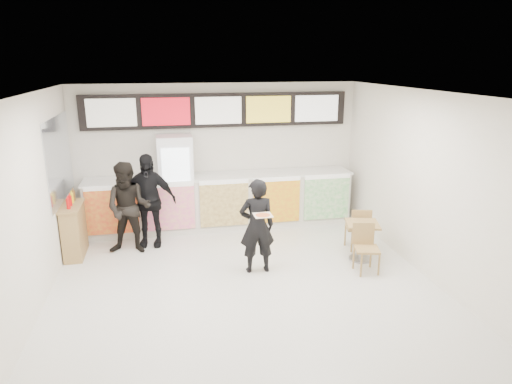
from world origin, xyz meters
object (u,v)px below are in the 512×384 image
object	(u,v)px
customer_main	(257,226)
customer_left	(129,208)
service_counter	(222,201)
cafe_table	(362,234)
customer_mid	(148,200)
condiment_ledge	(74,230)
drinks_fridge	(176,184)

from	to	relation	value
customer_main	customer_left	distance (m)	2.46
service_counter	cafe_table	distance (m)	3.09
service_counter	customer_left	size ratio (longest dim) A/B	3.25
customer_left	service_counter	bearing A→B (deg)	39.34
service_counter	cafe_table	xyz separation A→B (m)	(2.21, -2.16, -0.09)
service_counter	customer_mid	bearing A→B (deg)	-154.71
service_counter	customer_left	world-z (taller)	customer_left
service_counter	condiment_ledge	size ratio (longest dim) A/B	4.82
drinks_fridge	customer_left	distance (m)	1.36
cafe_table	condiment_ledge	size ratio (longest dim) A/B	1.26
customer_mid	condiment_ledge	bearing A→B (deg)	-160.27
service_counter	cafe_table	size ratio (longest dim) A/B	3.81
drinks_fridge	customer_left	bearing A→B (deg)	-131.57
drinks_fridge	customer_main	bearing A→B (deg)	-61.44
customer_main	customer_mid	xyz separation A→B (m)	(-1.79, 1.53, 0.09)
cafe_table	customer_mid	bearing A→B (deg)	172.83
customer_mid	cafe_table	world-z (taller)	customer_mid
cafe_table	service_counter	bearing A→B (deg)	149.88
cafe_table	drinks_fridge	bearing A→B (deg)	159.56
service_counter	drinks_fridge	distance (m)	1.03
customer_main	customer_mid	distance (m)	2.36
customer_mid	drinks_fridge	bearing A→B (deg)	61.72
customer_mid	cafe_table	size ratio (longest dim) A/B	1.23
customer_main	cafe_table	bearing A→B (deg)	-176.60
drinks_fridge	cafe_table	distance (m)	3.86
customer_mid	cafe_table	bearing A→B (deg)	-11.95
customer_left	condiment_ledge	bearing A→B (deg)	-172.23
customer_mid	condiment_ledge	xyz separation A→B (m)	(-1.32, -0.24, -0.40)
customer_main	cafe_table	distance (m)	1.94
customer_main	customer_mid	bearing A→B (deg)	-39.43
cafe_table	condiment_ledge	world-z (taller)	condiment_ledge
drinks_fridge	condiment_ledge	distance (m)	2.18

